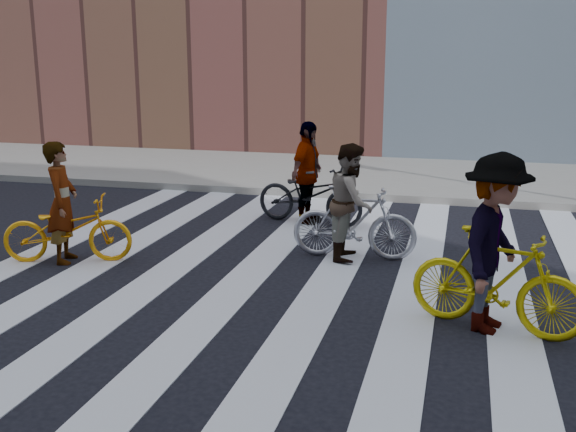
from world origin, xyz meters
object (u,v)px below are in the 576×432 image
at_px(rider_mid, 351,202).
at_px(bike_silver_mid, 354,222).
at_px(bike_yellow_left, 67,229).
at_px(rider_right, 495,244).
at_px(bike_yellow_right, 497,281).
at_px(rider_rear, 307,173).
at_px(rider_left, 62,202).
at_px(bike_dark_rear, 310,195).

bearing_deg(rider_mid, bike_silver_mid, -91.94).
bearing_deg(bike_yellow_left, rider_right, -117.92).
distance_m(bike_yellow_right, rider_mid, 2.93).
distance_m(rider_right, rider_rear, 5.00).
bearing_deg(rider_left, bike_silver_mid, -91.08).
height_order(bike_yellow_left, rider_rear, rider_rear).
xyz_separation_m(bike_dark_rear, rider_rear, (-0.05, 0.00, 0.37)).
xyz_separation_m(bike_silver_mid, rider_rear, (-1.12, 1.84, 0.35)).
bearing_deg(rider_mid, rider_rear, 28.28).
height_order(bike_silver_mid, bike_dark_rear, bike_silver_mid).
xyz_separation_m(bike_yellow_right, rider_left, (-5.80, 1.02, 0.30)).
bearing_deg(rider_right, rider_mid, 57.39).
height_order(bike_silver_mid, rider_rear, rider_rear).
xyz_separation_m(bike_silver_mid, rider_right, (1.82, -2.20, 0.42)).
height_order(bike_silver_mid, rider_mid, rider_mid).
distance_m(bike_yellow_left, bike_yellow_right, 5.84).
bearing_deg(rider_rear, bike_dark_rear, -78.47).
bearing_deg(rider_right, bike_yellow_left, 96.93).
xyz_separation_m(bike_yellow_left, bike_dark_rear, (2.81, 3.02, 0.04)).
bearing_deg(bike_yellow_left, rider_left, 72.21).
bearing_deg(bike_dark_rear, bike_yellow_right, -132.43).
relative_size(bike_silver_mid, rider_rear, 1.00).
relative_size(bike_yellow_left, bike_dark_rear, 0.92).
bearing_deg(bike_yellow_left, rider_mid, -90.67).
distance_m(rider_mid, rider_right, 2.89).
relative_size(rider_mid, rider_right, 0.87).
height_order(bike_silver_mid, bike_yellow_right, bike_yellow_right).
relative_size(bike_yellow_left, rider_left, 1.05).
distance_m(bike_yellow_left, rider_mid, 4.03).
bearing_deg(bike_silver_mid, bike_yellow_right, -141.61).
relative_size(bike_dark_rear, rider_left, 1.14).
relative_size(rider_left, rider_mid, 1.03).
relative_size(rider_right, rider_rear, 1.08).
distance_m(bike_yellow_left, rider_right, 5.81).
height_order(bike_silver_mid, rider_right, rider_right).
height_order(rider_mid, rider_right, rider_right).
height_order(bike_yellow_left, rider_mid, rider_mid).
distance_m(bike_silver_mid, rider_rear, 2.19).
distance_m(rider_left, rider_mid, 4.06).
xyz_separation_m(bike_silver_mid, rider_left, (-3.93, -1.18, 0.32)).
xyz_separation_m(rider_left, rider_rear, (2.81, 3.02, 0.03)).
height_order(bike_silver_mid, rider_left, rider_left).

